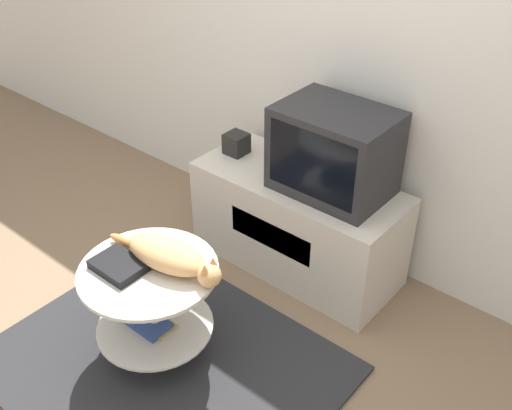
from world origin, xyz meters
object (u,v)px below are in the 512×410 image
Objects in this scene: tv at (334,151)px; cat at (170,256)px; speaker at (236,144)px; dvd_box at (119,266)px.

tv is 0.92× the size of cat.
speaker is at bearing -177.81° from tv.
cat is (-0.20, -0.91, -0.19)m from tv.
speaker reaches higher than dvd_box.
speaker is 0.52× the size of dvd_box.
speaker is at bearing 103.52° from dvd_box.
speaker is at bearing 107.63° from cat.
dvd_box is (-0.36, -1.06, -0.23)m from tv.
tv is at bearing 70.26° from cat.
tv is 0.63m from speaker.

